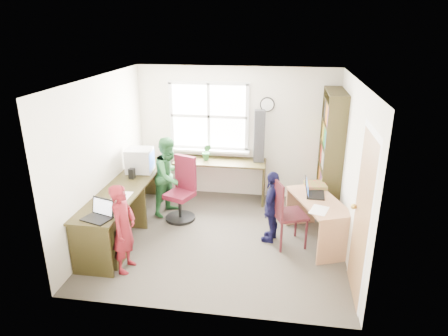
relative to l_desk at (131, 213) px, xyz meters
name	(u,v)px	position (x,y,z in m)	size (l,w,h in m)	color
room	(223,161)	(1.32, 0.38, 0.76)	(3.64, 3.44, 2.44)	#403A32
l_desk	(131,213)	(0.00, 0.00, 0.00)	(2.38, 2.95, 0.75)	#352E15
right_desk	(318,212)	(2.72, 0.39, 0.04)	(0.95, 1.31, 0.69)	tan
bookshelf	(330,157)	(2.96, 1.47, 0.55)	(0.30, 1.02, 2.10)	#352E15
swivel_chair	(182,193)	(0.55, 0.85, 0.00)	(0.64, 0.64, 1.06)	black
wooden_chair	(285,211)	(2.24, 0.23, 0.10)	(0.58, 0.58, 1.02)	#43161C
crt_monitor	(140,160)	(-0.17, 0.93, 0.50)	(0.45, 0.40, 0.41)	silver
laptop_left	(99,214)	(-0.12, -0.73, 0.35)	(0.42, 0.38, 0.24)	black
laptop_right	(312,191)	(2.63, 0.55, 0.29)	(0.31, 0.37, 0.25)	black
speaker_a	(132,174)	(-0.20, 0.63, 0.38)	(0.10, 0.10, 0.17)	black
speaker_b	(141,164)	(-0.21, 1.09, 0.38)	(0.11, 0.11, 0.17)	black
cd_tower	(259,136)	(1.74, 1.78, 0.76)	(0.21, 0.19, 0.93)	black
game_box	(315,185)	(2.70, 0.87, 0.26)	(0.36, 0.36, 0.06)	red
paper_a	(122,196)	(-0.09, -0.05, 0.30)	(0.23, 0.33, 0.00)	white
paper_b	(319,210)	(2.70, 0.05, 0.23)	(0.31, 0.37, 0.00)	white
potted_plant	(207,152)	(0.81, 1.70, 0.45)	(0.17, 0.14, 0.31)	#2E753A
person_red	(124,228)	(0.18, -0.71, 0.15)	(0.44, 0.29, 1.21)	maroon
person_green	(170,176)	(0.31, 1.02, 0.22)	(0.66, 0.51, 1.35)	#2B6D36
person_navy	(272,207)	(2.06, 0.35, 0.10)	(0.65, 0.27, 1.11)	#131238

